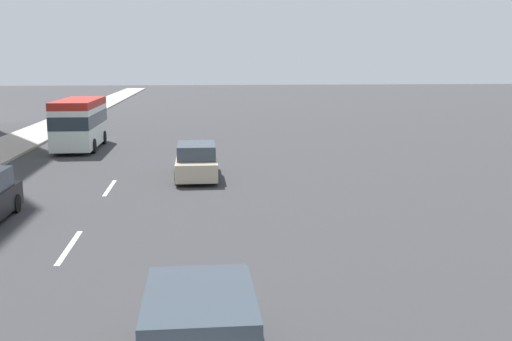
% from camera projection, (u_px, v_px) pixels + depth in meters
% --- Properties ---
extents(ground_plane, '(198.00, 198.00, 0.00)m').
position_uv_depth(ground_plane, '(138.00, 147.00, 36.81)').
color(ground_plane, '#38383A').
extents(sidewalk_right, '(162.00, 3.51, 0.15)m').
position_uv_depth(sidewalk_right, '(5.00, 148.00, 36.03)').
color(sidewalk_right, '#B2ADA3').
rests_on(sidewalk_right, ground_plane).
extents(lane_stripe_mid, '(3.20, 0.16, 0.01)m').
position_uv_depth(lane_stripe_mid, '(69.00, 247.00, 16.91)').
color(lane_stripe_mid, silver).
rests_on(lane_stripe_mid, ground_plane).
extents(lane_stripe_far, '(3.20, 0.16, 0.01)m').
position_uv_depth(lane_stripe_far, '(110.00, 188.00, 24.85)').
color(lane_stripe_far, silver).
rests_on(lane_stripe_far, ground_plane).
extents(minibus_lead, '(6.87, 2.36, 2.98)m').
position_uv_depth(minibus_lead, '(80.00, 122.00, 35.85)').
color(minibus_lead, silver).
rests_on(minibus_lead, ground_plane).
extents(car_second, '(4.67, 1.88, 1.58)m').
position_uv_depth(car_second, '(196.00, 161.00, 26.92)').
color(car_second, beige).
rests_on(car_second, ground_plane).
extents(car_fourth, '(4.63, 1.96, 1.61)m').
position_uv_depth(car_fourth, '(200.00, 338.00, 9.70)').
color(car_fourth, silver).
rests_on(car_fourth, ground_plane).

